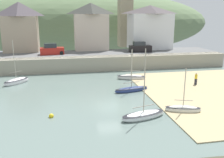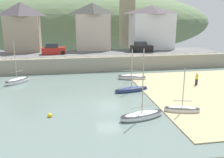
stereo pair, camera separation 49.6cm
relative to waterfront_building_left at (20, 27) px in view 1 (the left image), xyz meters
The scene contains 16 objects.
ground 37.95m from the waterfront_building_left, 68.64° to the right, with size 48.00×41.00×0.61m.
quay_seawall 15.51m from the waterfront_building_left, 32.26° to the right, with size 48.00×9.40×2.40m.
hillside_backdrop 32.92m from the waterfront_building_left, 65.71° to the left, with size 80.00×44.00×19.00m.
waterfront_building_left is the anchor object (origin of this frame).
waterfront_building_centre 13.16m from the waterfront_building_left, ahead, with size 6.77×4.46×8.99m.
waterfront_building_right 25.15m from the waterfront_building_left, ahead, with size 8.56×5.96×8.62m.
church_with_spire 21.62m from the waterfront_building_left, 10.80° to the left, with size 3.00×3.00×15.65m.
sailboat_far_left 26.99m from the waterfront_building_left, 52.81° to the right, with size 4.57×1.83×5.46m.
rowboat_small_beached 34.69m from the waterfront_building_left, 56.10° to the right, with size 3.60×1.91×4.61m.
motorboat_with_cabin 23.95m from the waterfront_building_left, 41.15° to the right, with size 4.32×2.27×4.58m.
fishing_boat_green 33.15m from the waterfront_building_left, 63.01° to the right, with size 4.66×2.40×6.64m.
sailboat_tall_mast 15.93m from the waterfront_building_left, 85.49° to the right, with size 3.52×3.55×6.16m.
parked_car_near_slipway 8.16m from the waterfront_building_left, 38.66° to the right, with size 4.24×2.07×1.95m.
parked_car_by_wall 22.61m from the waterfront_building_left, 11.65° to the right, with size 4.18×1.91×1.95m.
person_on_slipway 32.46m from the waterfront_building_left, 38.33° to the right, with size 0.34×0.34×1.62m.
mooring_buoy 28.70m from the waterfront_building_left, 76.78° to the right, with size 0.45×0.45×0.45m.
Camera 1 is at (-4.30, -23.97, 9.32)m, focal length 39.69 mm.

